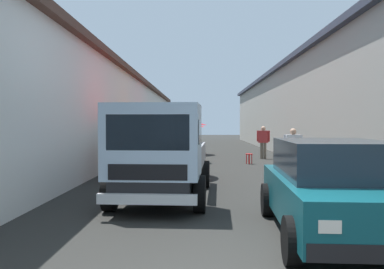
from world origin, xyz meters
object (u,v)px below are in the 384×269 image
Objects in this scene: fruit_stall_far_right at (174,123)px; hatchback_car at (334,188)px; delivery_truck at (160,156)px; vendor_in_shade at (293,148)px; plastic_stool at (249,156)px; vendor_by_crates at (263,140)px; fruit_stall_near_left at (183,125)px; parked_scooter at (173,155)px; fruit_stall_far_left at (160,125)px.

hatchback_car is (-11.69, -3.16, -0.98)m from fruit_stall_far_right.
vendor_in_shade is at bearing -37.64° from delivery_truck.
vendor_by_crates is at bearing -21.54° from plastic_stool.
fruit_stall_near_left is (4.58, -0.25, -0.11)m from fruit_stall_far_right.
vendor_by_crates reaches higher than parked_scooter.
plastic_stool is (4.20, -3.37, -1.35)m from fruit_stall_far_left.
vendor_by_crates is at bearing -123.62° from fruit_stall_near_left.
fruit_stall_near_left is 0.64× the size of hatchback_car.
vendor_by_crates is 0.96× the size of parked_scooter.
fruit_stall_near_left is at bearing 10.15° from hatchback_car.
vendor_by_crates is at bearing -33.02° from fruit_stall_far_left.
vendor_by_crates is at bearing 0.20° from vendor_in_shade.
fruit_stall_near_left reaches higher than parked_scooter.
hatchback_car is at bearing -154.48° from fruit_stall_far_left.
delivery_truck is at bearing 161.32° from plastic_stool.
fruit_stall_far_left reaches higher than plastic_stool.
delivery_truck is 7.75m from parked_scooter.
hatchback_car reaches higher than plastic_stool.
plastic_stool is (1.05, -3.17, -0.12)m from parked_scooter.
delivery_truck is (-13.95, -0.03, -0.58)m from fruit_stall_near_left.
fruit_stall_far_left is 1.85× the size of vendor_in_shade.
vendor_in_shade is 4.93m from parked_scooter.
fruit_stall_far_right reaches higher than delivery_truck.
parked_scooter is at bearing 130.58° from vendor_by_crates.
fruit_stall_near_left is at bearing 24.56° from vendor_in_shade.
fruit_stall_near_left is 6.12m from plastic_stool.
hatchback_car is at bearing 179.57° from plastic_stool.
delivery_truck reaches higher than vendor_in_shade.
delivery_truck reaches higher than vendor_by_crates.
plastic_stool is at bearing -38.77° from fruit_stall_far_left.
fruit_stall_near_left is at bearing 30.05° from plastic_stool.
hatchback_car is 13.66m from vendor_by_crates.
vendor_in_shade is at bearing -179.80° from vendor_by_crates.
fruit_stall_near_left reaches higher than vendor_in_shade.
vendor_by_crates is (11.29, -3.96, -0.13)m from delivery_truck.
hatchback_car is at bearing -169.85° from fruit_stall_near_left.
plastic_stool is (8.77, -2.96, -0.71)m from delivery_truck.
parked_scooter is 3.34m from plastic_stool.
vendor_in_shade is at bearing -82.31° from fruit_stall_far_left.
fruit_stall_far_left is at bearing 178.45° from fruit_stall_far_right.
vendor_in_shade reaches higher than plastic_stool.
delivery_truck is at bearing 160.68° from vendor_by_crates.
fruit_stall_far_right is at bearing 79.56° from plastic_stool.
fruit_stall_near_left is 9.69m from vendor_in_shade.
fruit_stall_far_right reaches higher than vendor_by_crates.
hatchback_car is at bearing 171.62° from vendor_in_shade.
fruit_stall_far_right is 0.59× the size of hatchback_car.
fruit_stall_far_left is at bearing 25.52° from hatchback_car.
fruit_stall_near_left is at bearing -2.30° from fruit_stall_far_left.
plastic_stool is (3.61, 1.02, -0.56)m from vendor_in_shade.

